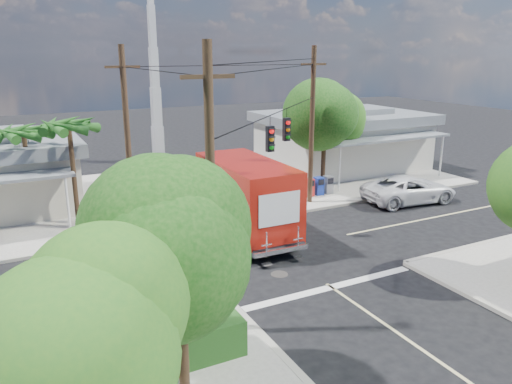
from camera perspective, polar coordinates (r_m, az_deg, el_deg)
ground at (r=22.87m, az=2.31°, el=-6.53°), size 120.00×120.00×0.00m
sidewalk_ne at (r=37.24m, az=8.68°, el=2.22°), size 14.12×14.12×0.14m
sidewalk_nw at (r=30.51m, az=-26.78°, el=-2.36°), size 14.12×14.12×0.14m
road_markings at (r=21.70m, az=4.23°, el=-7.81°), size 32.00×32.00×0.01m
building_ne at (r=38.60m, az=9.84°, el=6.06°), size 11.80×10.20×4.50m
radio_tower at (r=40.04m, az=-11.43°, el=11.12°), size 0.80×0.80×17.00m
tree_sw_front at (r=12.19m, az=-8.79°, el=-5.28°), size 3.88×3.78×6.03m
tree_sw_back at (r=9.67m, az=-18.30°, el=-14.71°), size 3.56×3.42×5.41m
tree_ne_front at (r=30.99m, az=7.94°, el=8.37°), size 4.21×4.14×6.66m
tree_ne_back at (r=34.35m, az=9.38°, el=8.05°), size 3.77×3.66×5.82m
palm_nw_front at (r=26.31m, az=-20.58°, el=6.84°), size 3.01×3.08×5.59m
palm_nw_back at (r=27.70m, az=-25.02°, el=5.99°), size 3.01×3.08×5.19m
utility_poles at (r=22.24m, az=-3.18°, el=5.39°), size 12.00×10.68×9.00m
picket_fence at (r=15.31m, az=-13.62°, el=-16.17°), size 5.94×0.06×1.00m
hedge_sw at (r=14.61m, az=-13.62°, el=-17.83°), size 6.20×1.20×1.10m
vending_boxes at (r=30.93m, az=7.17°, el=0.68°), size 1.90×0.50×1.10m
delivery_truck at (r=24.20m, az=-1.89°, el=-0.45°), size 2.89×8.78×3.77m
parked_car at (r=30.94m, az=17.11°, el=0.30°), size 5.95×3.19×1.59m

